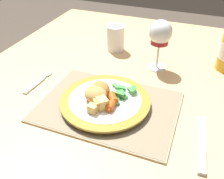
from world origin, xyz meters
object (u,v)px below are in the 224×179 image
dining_table (142,101)px  dinner_plate (105,101)px  wine_glass (160,35)px  table_knife (202,148)px  drinking_cup (116,38)px  fork (36,84)px

dining_table → dinner_plate: bearing=-110.9°
wine_glass → table_knife: bearing=-60.8°
wine_glass → drinking_cup: size_ratio=1.75×
dining_table → fork: size_ratio=8.53×
dining_table → table_knife: size_ratio=6.01×
dining_table → dinner_plate: 0.21m
table_knife → dinner_plate: bearing=166.9°
dinner_plate → fork: 0.24m
dining_table → fork: 0.35m
fork → drinking_cup: drinking_cup is taller
fork → dinner_plate: bearing=-4.8°
dinner_plate → drinking_cup: 0.35m
dining_table → wine_glass: wine_glass is taller
dinner_plate → wine_glass: size_ratio=1.45×
dinner_plate → table_knife: size_ratio=1.33×
dining_table → dinner_plate: dinner_plate is taller
dinner_plate → wine_glass: wine_glass is taller
dining_table → table_knife: table_knife is taller
drinking_cup → wine_glass: bearing=-23.4°
dinner_plate → table_knife: dinner_plate is taller
table_knife → fork: bearing=170.8°
dinner_plate → table_knife: 0.27m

